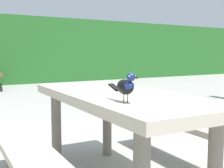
{
  "coord_description": "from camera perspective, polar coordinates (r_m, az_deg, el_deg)",
  "views": [
    {
      "loc": [
        -1.56,
        -1.81,
        1.03
      ],
      "look_at": [
        -0.59,
        -0.21,
        0.84
      ],
      "focal_mm": 47.91,
      "sensor_mm": 36.0,
      "label": 1
    }
  ],
  "objects": [
    {
      "name": "picnic_table_foreground",
      "position": [
        2.28,
        1.31,
        -6.25
      ],
      "size": [
        1.76,
        1.83,
        0.74
      ],
      "color": "#B2A893",
      "rests_on": "ground"
    },
    {
      "name": "bird_grackle",
      "position": [
        1.75,
        2.72,
        -0.36
      ],
      "size": [
        0.07,
        0.29,
        0.18
      ],
      "color": "black",
      "rests_on": "picnic_table_foreground"
    }
  ]
}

